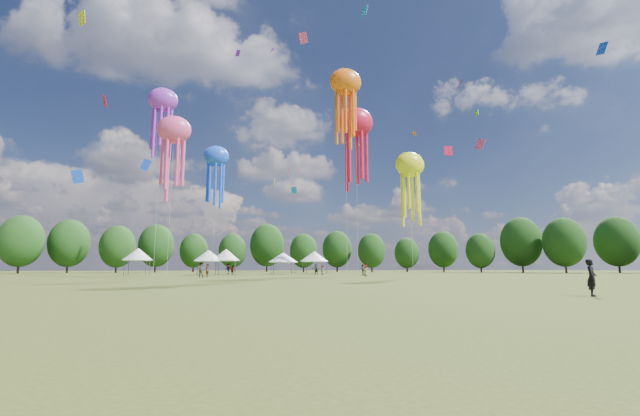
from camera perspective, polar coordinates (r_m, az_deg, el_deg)
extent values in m
plane|color=#384416|center=(19.06, 9.82, -11.67)|extent=(300.00, 300.00, 0.00)
imported|color=black|center=(21.05, 33.29, -8.01)|extent=(0.67, 0.65, 1.55)
imported|color=gray|center=(52.82, -16.05, -8.19)|extent=(1.07, 0.97, 1.79)
imported|color=gray|center=(70.32, 0.38, -8.51)|extent=(0.76, 0.91, 1.58)
imported|color=gray|center=(65.17, 5.85, -8.46)|extent=(0.64, 0.82, 1.66)
imported|color=gray|center=(74.22, -12.47, -8.18)|extent=(1.41, 1.15, 1.90)
imported|color=gray|center=(67.72, -11.94, -8.37)|extent=(0.96, 0.78, 1.53)
imported|color=gray|center=(71.63, -0.53, -8.40)|extent=(1.70, 1.44, 1.84)
imported|color=gray|center=(53.62, -15.27, -8.30)|extent=(0.40, 0.60, 1.64)
imported|color=gray|center=(57.84, 6.30, -8.53)|extent=(0.74, 0.90, 1.59)
cylinder|color=#47474C|center=(72.42, -25.33, -7.45)|extent=(0.08, 0.08, 2.28)
cylinder|color=#47474C|center=(75.56, -24.83, -7.47)|extent=(0.08, 0.08, 2.28)
cylinder|color=#47474C|center=(71.84, -22.81, -7.59)|extent=(0.08, 0.08, 2.28)
cylinder|color=#47474C|center=(75.00, -22.41, -7.61)|extent=(0.08, 0.08, 2.28)
cube|color=white|center=(73.70, -23.80, -6.61)|extent=(3.60, 3.60, 0.10)
cone|color=white|center=(73.72, -23.75, -5.81)|extent=(4.69, 4.69, 1.95)
cylinder|color=#47474C|center=(69.52, -16.56, -7.95)|extent=(0.08, 0.08, 2.14)
cylinder|color=#47474C|center=(72.81, -16.42, -7.95)|extent=(0.08, 0.08, 2.14)
cylinder|color=#47474C|center=(69.42, -13.82, -8.05)|extent=(0.08, 0.08, 2.14)
cylinder|color=#47474C|center=(72.71, -13.80, -8.04)|extent=(0.08, 0.08, 2.14)
cube|color=white|center=(71.10, -15.12, -7.10)|extent=(3.69, 3.69, 0.10)
cone|color=white|center=(71.12, -15.09, -6.32)|extent=(4.80, 4.80, 1.84)
cylinder|color=#47474C|center=(69.81, -14.14, -7.99)|extent=(0.08, 0.08, 2.25)
cylinder|color=#47474C|center=(72.94, -14.11, -7.99)|extent=(0.08, 0.08, 2.25)
cylinder|color=#47474C|center=(69.84, -11.55, -8.07)|extent=(0.08, 0.08, 2.25)
cylinder|color=#47474C|center=(72.97, -11.63, -8.07)|extent=(0.08, 0.08, 2.25)
cube|color=white|center=(71.38, -12.83, -7.09)|extent=(3.52, 3.52, 0.10)
cone|color=white|center=(71.41, -12.80, -6.28)|extent=(4.58, 4.58, 1.93)
cylinder|color=#47474C|center=(73.18, -6.39, -8.27)|extent=(0.08, 0.08, 2.04)
cylinder|color=#47474C|center=(76.93, -6.74, -8.26)|extent=(0.08, 0.08, 2.04)
cylinder|color=#47474C|center=(73.73, -3.45, -8.30)|extent=(0.08, 0.08, 2.04)
cylinder|color=#47474C|center=(77.45, -3.94, -8.29)|extent=(0.08, 0.08, 2.04)
cube|color=white|center=(75.30, -5.12, -7.47)|extent=(4.17, 4.17, 0.10)
cone|color=white|center=(75.32, -5.11, -6.77)|extent=(5.42, 5.42, 1.75)
cylinder|color=#47474C|center=(74.70, -1.86, -8.25)|extent=(0.08, 0.08, 2.19)
cylinder|color=#47474C|center=(78.26, -2.39, -8.24)|extent=(0.08, 0.08, 2.19)
cylinder|color=#47474C|center=(75.50, 0.86, -8.25)|extent=(0.08, 0.08, 2.19)
cylinder|color=#47474C|center=(79.02, 0.21, -8.25)|extent=(0.08, 0.08, 2.19)
cube|color=white|center=(76.86, -0.80, -7.40)|extent=(4.02, 4.02, 0.10)
cone|color=white|center=(76.88, -0.79, -6.66)|extent=(5.23, 5.23, 1.88)
ellipsoid|color=#FB4A8B|center=(54.83, -19.40, 10.12)|extent=(4.06, 2.84, 3.45)
cylinder|color=beige|center=(52.78, -19.87, 0.80)|extent=(0.03, 0.03, 17.98)
ellipsoid|color=orange|center=(59.14, 3.53, 16.88)|extent=(4.39, 3.07, 3.73)
cylinder|color=beige|center=(54.89, 3.65, 4.38)|extent=(0.03, 0.03, 26.24)
ellipsoid|color=#FAFB19|center=(49.77, 12.24, 5.84)|extent=(3.49, 2.44, 2.97)
cylinder|color=beige|center=(48.62, 12.48, -1.67)|extent=(0.03, 0.03, 13.10)
ellipsoid|color=#9B30D8|center=(62.69, -20.76, 13.72)|extent=(3.96, 2.77, 3.36)
cylinder|color=beige|center=(59.38, -21.35, 2.88)|extent=(0.03, 0.03, 24.02)
ellipsoid|color=#1C52FF|center=(48.18, -14.08, 6.91)|extent=(2.80, 1.96, 2.38)
cylinder|color=beige|center=(46.91, -14.36, -1.10)|extent=(0.03, 0.03, 13.53)
ellipsoid|color=red|center=(71.86, 4.97, 11.66)|extent=(5.93, 4.15, 5.04)
cylinder|color=beige|center=(68.60, 5.10, 1.57)|extent=(0.03, 0.03, 25.54)
cube|color=#9B30D8|center=(58.65, -11.22, 20.15)|extent=(0.72, 0.59, 1.03)
cube|color=red|center=(89.05, -4.35, 5.00)|extent=(0.56, 1.78, 2.05)
cube|color=orange|center=(85.89, 12.86, 9.98)|extent=(0.64, 0.40, 0.87)
cube|color=#74EB26|center=(61.92, -6.40, 3.32)|extent=(0.28, 1.28, 1.42)
cube|color=#1C52FF|center=(57.48, 34.28, 17.67)|extent=(0.36, 1.40, 1.60)
cube|color=#189DD1|center=(69.70, 6.10, 25.24)|extent=(0.88, 1.47, 1.78)
cube|color=red|center=(67.85, 18.74, 15.84)|extent=(0.95, 1.50, 1.56)
cube|color=#FAFB19|center=(52.10, -29.90, 21.68)|extent=(0.96, 0.92, 1.41)
cube|color=#1C52FF|center=(94.90, -22.84, 5.49)|extent=(2.49, 0.58, 2.84)
cube|color=#FB4A8B|center=(77.97, -2.31, 22.33)|extent=(1.89, 1.09, 1.92)
cube|color=red|center=(78.18, 17.22, 7.53)|extent=(1.72, 0.99, 1.97)
cube|color=#FAFB19|center=(88.65, 5.24, 8.99)|extent=(0.79, 1.33, 1.53)
cube|color=#74EB26|center=(64.28, 20.73, 12.09)|extent=(0.21, 0.89, 1.01)
cube|color=#1C52FF|center=(77.97, -30.36, 3.76)|extent=(2.06, 0.62, 2.47)
cube|color=#189DD1|center=(71.48, -3.58, 2.45)|extent=(0.96, 0.34, 1.23)
cube|color=#FB4A8B|center=(63.48, 21.14, 8.19)|extent=(1.04, 1.27, 1.77)
cube|color=#9B30D8|center=(84.79, -6.51, 20.82)|extent=(0.85, 0.79, 0.86)
cube|color=red|center=(45.15, -27.49, 12.93)|extent=(0.54, 1.18, 1.28)
cube|color=orange|center=(74.76, -13.29, 3.49)|extent=(0.85, 1.59, 1.72)
cylinder|color=#38281C|center=(103.64, -36.08, -6.36)|extent=(0.44, 0.44, 3.36)
ellipsoid|color=#1B4015|center=(103.78, -35.86, -3.70)|extent=(8.40, 8.40, 10.51)
cylinder|color=#38281C|center=(108.26, -31.41, -6.72)|extent=(0.44, 0.44, 3.41)
ellipsoid|color=#1B4015|center=(108.39, -31.21, -4.14)|extent=(8.53, 8.53, 10.66)
cylinder|color=#38281C|center=(105.13, -26.23, -7.16)|extent=(0.44, 0.44, 3.07)
ellipsoid|color=#1B4015|center=(105.24, -26.08, -4.77)|extent=(7.66, 7.66, 9.58)
cylinder|color=#38281C|center=(112.02, -21.72, -7.34)|extent=(0.44, 0.44, 3.43)
ellipsoid|color=#1B4015|center=(112.15, -21.58, -4.82)|extent=(8.58, 8.58, 10.73)
cylinder|color=#38281C|center=(116.71, -17.03, -7.69)|extent=(0.44, 0.44, 2.95)
ellipsoid|color=#1B4015|center=(116.80, -16.95, -5.61)|extent=(7.37, 7.37, 9.21)
cylinder|color=#38281C|center=(112.61, -12.00, -7.87)|extent=(0.44, 0.44, 2.89)
ellipsoid|color=#1B4015|center=(112.70, -11.94, -5.76)|extent=(7.23, 7.23, 9.04)
cylinder|color=#38281C|center=(117.66, -7.32, -7.76)|extent=(0.44, 0.44, 3.84)
ellipsoid|color=#1B4015|center=(117.82, -7.27, -5.08)|extent=(9.60, 9.60, 11.99)
cylinder|color=#38281C|center=(107.94, -2.29, -8.05)|extent=(0.44, 0.44, 2.84)
ellipsoid|color=#1B4015|center=(108.03, -2.28, -5.88)|extent=(7.11, 7.11, 8.89)
cylinder|color=#38281C|center=(112.71, 2.37, -7.97)|extent=(0.44, 0.44, 3.16)
ellipsoid|color=#1B4015|center=(112.82, 2.36, -5.67)|extent=(7.91, 7.91, 9.88)
cylinder|color=#38281C|center=(109.64, 7.14, -7.99)|extent=(0.44, 0.44, 2.88)
ellipsoid|color=#1B4015|center=(109.73, 7.10, -5.82)|extent=(7.21, 7.21, 9.01)
cylinder|color=#38281C|center=(115.62, 11.88, -7.95)|extent=(0.44, 0.44, 2.63)
ellipsoid|color=#1B4015|center=(115.68, 11.83, -6.07)|extent=(6.57, 6.57, 8.22)
cylinder|color=#38281C|center=(116.64, 16.66, -7.66)|extent=(0.44, 0.44, 3.13)
ellipsoid|color=#1B4015|center=(116.74, 16.57, -5.45)|extent=(7.81, 7.81, 9.77)
cylinder|color=#38281C|center=(108.19, 21.28, -7.54)|extent=(0.44, 0.44, 2.72)
ellipsoid|color=#1B4015|center=(108.27, 21.17, -5.47)|extent=(6.80, 6.80, 8.50)
cylinder|color=#38281C|center=(111.46, 26.09, -6.99)|extent=(0.44, 0.44, 3.81)
ellipsoid|color=#1B4015|center=(111.63, 25.92, -4.18)|extent=(9.52, 9.52, 11.90)
cylinder|color=#38281C|center=(107.00, 30.71, -6.74)|extent=(0.44, 0.44, 3.51)
ellipsoid|color=#1B4015|center=(107.15, 30.51, -4.05)|extent=(8.78, 8.78, 10.97)
cylinder|color=#38281C|center=(115.22, 35.86, -6.33)|extent=(0.44, 0.44, 3.64)
ellipsoid|color=#1B4015|center=(115.37, 35.65, -3.74)|extent=(9.10, 9.10, 11.37)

